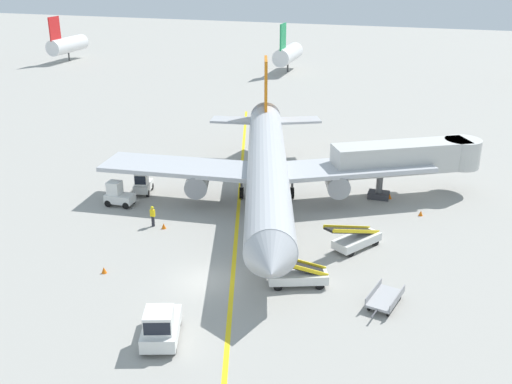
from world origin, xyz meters
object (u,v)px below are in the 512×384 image
object	(u,v)px
baggage_tug_near_wing	(118,195)
safety_cone_nose_left	(421,213)
ground_crew_marshaller	(153,216)
belt_loader_aft_hold	(296,274)
baggage_tug_by_cargo_door	(143,184)
jet_bridge	(416,157)
safety_cone_wingtip_left	(104,270)
belt_loader_forward_hold	(356,239)
baggage_cart_loaded	(385,298)
pushback_tug	(161,326)
airliner	(267,166)
safety_cone_tail_area	(164,226)
safety_cone_wingtip_right	(284,198)
safety_cone_nose_right	(390,196)

from	to	relation	value
baggage_tug_near_wing	safety_cone_nose_left	distance (m)	25.18
ground_crew_marshaller	belt_loader_aft_hold	bearing A→B (deg)	-21.76
baggage_tug_by_cargo_door	jet_bridge	bearing A→B (deg)	17.28
baggage_tug_near_wing	safety_cone_wingtip_left	size ratio (longest dim) A/B	5.55
belt_loader_forward_hold	baggage_cart_loaded	world-z (taller)	belt_loader_forward_hold
pushback_tug	ground_crew_marshaller	bearing A→B (deg)	118.85
baggage_tug_by_cargo_door	airliner	bearing A→B (deg)	5.37
belt_loader_forward_hold	baggage_tug_by_cargo_door	bearing A→B (deg)	166.48
baggage_cart_loaded	safety_cone_tail_area	world-z (taller)	baggage_cart_loaded
safety_cone_wingtip_left	baggage_cart_loaded	bearing A→B (deg)	5.84
jet_bridge	belt_loader_aft_hold	xyz separation A→B (m)	(-5.94, -18.07, -2.77)
baggage_cart_loaded	safety_cone_wingtip_right	xyz separation A→B (m)	(-10.23, 13.92, -0.25)
baggage_cart_loaded	ground_crew_marshaller	distance (m)	19.45
baggage_tug_near_wing	safety_cone_nose_right	world-z (taller)	baggage_tug_near_wing
safety_cone_tail_area	safety_cone_nose_right	bearing A→B (deg)	35.93
ground_crew_marshaller	safety_cone_nose_right	distance (m)	20.50
safety_cone_tail_area	jet_bridge	bearing A→B (deg)	36.35
baggage_tug_near_wing	belt_loader_aft_hold	distance (m)	19.28
airliner	safety_cone_tail_area	world-z (taller)	airliner
baggage_cart_loaded	belt_loader_forward_hold	bearing A→B (deg)	112.77
jet_bridge	belt_loader_aft_hold	bearing A→B (deg)	-108.19
safety_cone_wingtip_left	safety_cone_tail_area	bearing A→B (deg)	84.59
safety_cone_nose_right	safety_cone_tail_area	world-z (taller)	same
safety_cone_wingtip_left	safety_cone_wingtip_right	world-z (taller)	same
airliner	baggage_tug_near_wing	world-z (taller)	airliner
baggage_tug_by_cargo_door	safety_cone_nose_right	xyz separation A→B (m)	(20.98, 5.59, -0.71)
baggage_tug_near_wing	belt_loader_forward_hold	world-z (taller)	belt_loader_forward_hold
belt_loader_aft_hold	safety_cone_wingtip_left	bearing A→B (deg)	-168.63
ground_crew_marshaller	safety_cone_wingtip_left	size ratio (longest dim) A/B	3.86
belt_loader_aft_hold	baggage_tug_by_cargo_door	bearing A→B (deg)	146.85
jet_bridge	safety_cone_nose_right	distance (m)	4.05
baggage_cart_loaded	safety_cone_nose_left	size ratio (longest dim) A/B	8.73
baggage_tug_by_cargo_door	belt_loader_forward_hold	bearing A→B (deg)	-13.52
belt_loader_forward_hold	safety_cone_nose_left	xyz separation A→B (m)	(4.13, 7.42, -0.56)
jet_bridge	safety_cone_wingtip_left	world-z (taller)	jet_bridge
pushback_tug	jet_bridge	bearing A→B (deg)	66.39
baggage_tug_near_wing	safety_cone_nose_left	size ratio (longest dim) A/B	5.55
belt_loader_aft_hold	safety_cone_nose_left	xyz separation A→B (m)	(6.97, 13.68, -0.56)
jet_bridge	safety_cone_nose_left	xyz separation A→B (m)	(1.03, -4.38, -3.32)
belt_loader_aft_hold	safety_cone_nose_left	bearing A→B (deg)	63.01
safety_cone_tail_area	belt_loader_aft_hold	bearing A→B (deg)	-22.78
safety_cone_nose_left	safety_cone_wingtip_left	world-z (taller)	same
baggage_tug_by_cargo_door	belt_loader_forward_hold	xyz separation A→B (m)	(19.66, -4.73, -0.15)
baggage_tug_near_wing	safety_cone_nose_left	xyz separation A→B (m)	(24.51, 5.70, -0.71)
jet_bridge	baggage_tug_by_cargo_door	size ratio (longest dim) A/B	4.67
safety_cone_wingtip_left	baggage_tug_by_cargo_door	bearing A→B (deg)	107.50
jet_bridge	ground_crew_marshaller	bearing A→B (deg)	-145.39
belt_loader_forward_hold	safety_cone_wingtip_right	xyz separation A→B (m)	(-7.33, 7.01, -0.56)
safety_cone_nose_left	baggage_tug_by_cargo_door	bearing A→B (deg)	-173.54
baggage_cart_loaded	safety_cone_tail_area	bearing A→B (deg)	162.25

